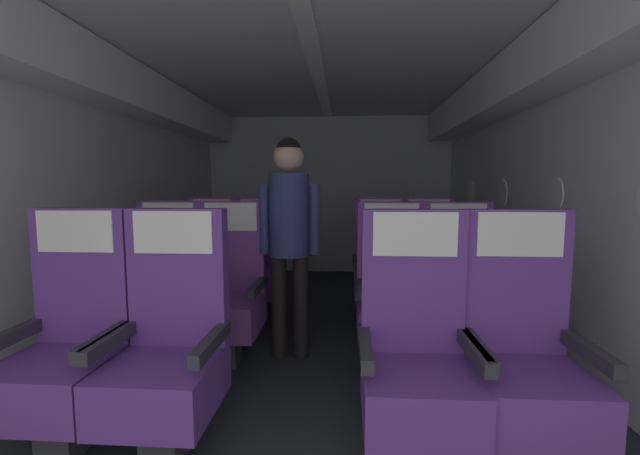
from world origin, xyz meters
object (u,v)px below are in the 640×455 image
seat_b_right_window (391,298)px  seat_c_right_aisle (429,270)px  seat_a_right_window (416,360)px  seat_b_left_window (165,294)px  seat_a_left_aisle (168,353)px  seat_b_left_aisle (228,295)px  seat_c_left_aisle (259,267)px  seat_a_right_aisle (523,360)px  flight_attendant (289,225)px  seat_c_left_window (210,267)px  seat_b_right_aisle (459,299)px  seat_a_left_window (68,349)px  seat_c_right_window (380,269)px

seat_b_right_window → seat_c_right_aisle: size_ratio=1.00×
seat_a_right_window → seat_b_left_window: 1.87m
seat_b_left_window → seat_c_right_aisle: (2.05, 0.97, 0.00)m
seat_a_left_aisle → seat_b_left_aisle: 0.99m
seat_a_right_window → seat_c_left_aisle: 2.27m
seat_b_right_window → seat_a_left_aisle: bearing=-138.6°
seat_a_left_aisle → seat_a_right_aisle: same height
seat_b_left_aisle → flight_attendant: bearing=12.5°
seat_a_right_window → seat_c_left_window: size_ratio=1.00×
seat_a_right_aisle → seat_b_left_window: 2.28m
seat_c_right_aisle → seat_b_right_window: bearing=-115.1°
seat_a_right_aisle → seat_b_right_aisle: 0.96m
flight_attendant → seat_a_left_aisle: bearing=75.2°
seat_a_right_aisle → seat_c_left_window: size_ratio=1.00×
seat_a_left_aisle → seat_a_right_window: (1.12, -0.00, 0.00)m
seat_b_right_aisle → seat_b_right_window: bearing=178.1°
seat_a_left_window → seat_a_left_aisle: (0.48, -0.01, 0.00)m
seat_b_left_window → seat_c_left_window: 0.97m
seat_b_right_aisle → seat_b_right_window: same height
seat_a_right_aisle → seat_b_left_aisle: bearing=148.8°
flight_attendant → seat_b_right_aisle: bearing=-179.7°
seat_b_left_aisle → seat_c_right_window: 1.49m
seat_b_right_window → seat_c_right_aisle: 1.07m
seat_a_right_aisle → seat_b_right_window: same height
seat_b_right_window → seat_c_left_window: same height
seat_b_left_window → seat_b_right_window: (1.60, 0.01, 0.00)m
seat_b_right_aisle → seat_a_left_window: bearing=-154.8°
seat_b_left_window → seat_c_left_window: size_ratio=1.00×
seat_a_left_window → seat_a_right_window: (1.60, -0.01, 0.00)m
seat_a_left_aisle → flight_attendant: (0.41, 1.09, 0.49)m
seat_a_left_aisle → seat_b_left_window: size_ratio=1.00×
seat_c_right_window → seat_b_left_aisle: bearing=-140.2°
seat_b_right_aisle → seat_c_right_window: bearing=115.2°
seat_a_right_window → seat_b_left_window: (-1.59, 0.99, 0.00)m
seat_c_left_aisle → seat_c_right_aisle: same height
seat_b_left_window → seat_b_right_aisle: same height
flight_attendant → seat_b_left_window: bearing=12.4°
seat_a_right_aisle → seat_b_right_aisle: size_ratio=1.00×
seat_c_left_window → seat_c_right_window: (1.60, -0.01, 0.00)m
flight_attendant → seat_a_right_aisle: bearing=143.7°
seat_b_left_aisle → seat_c_right_window: (1.14, 0.95, 0.00)m
seat_a_left_window → seat_a_right_window: 1.60m
seat_b_right_window → seat_b_left_window: bearing=-179.8°
seat_a_left_aisle → seat_b_left_aisle: size_ratio=1.00×
seat_c_right_window → flight_attendant: flight_attendant is taller
seat_a_left_aisle → seat_a_right_window: 1.12m
seat_c_right_window → seat_a_right_aisle: bearing=-76.4°
seat_a_right_aisle → seat_c_left_aisle: same height
seat_b_left_aisle → seat_b_right_window: bearing=-0.1°
seat_b_right_aisle → seat_c_left_aisle: same height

